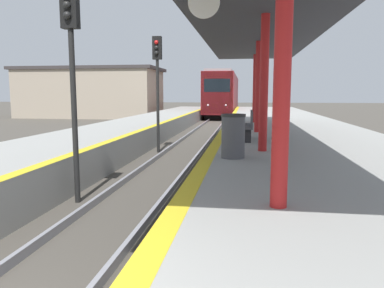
# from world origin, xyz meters

# --- Properties ---
(train) EXTENTS (2.83, 19.25, 4.59)m
(train) POSITION_xyz_m (0.00, 40.10, 2.33)
(train) COLOR black
(train) RESTS_ON ground
(signal_near) EXTENTS (0.36, 0.31, 4.66)m
(signal_near) POSITION_xyz_m (-1.19, 5.67, 3.25)
(signal_near) COLOR black
(signal_near) RESTS_ON ground
(signal_mid) EXTENTS (0.36, 0.31, 4.66)m
(signal_mid) POSITION_xyz_m (-1.05, 12.92, 3.25)
(signal_mid) COLOR black
(signal_mid) RESTS_ON ground
(station_canopy) EXTENTS (3.98, 19.22, 3.58)m
(station_canopy) POSITION_xyz_m (2.93, 10.02, 4.37)
(station_canopy) COLOR red
(station_canopy) RESTS_ON platform_right
(trash_bin) EXTENTS (0.56, 0.56, 1.00)m
(trash_bin) POSITION_xyz_m (2.22, 6.47, 1.46)
(trash_bin) COLOR #4C4C51
(trash_bin) RESTS_ON platform_right
(bench) EXTENTS (0.44, 1.57, 0.92)m
(bench) POSITION_xyz_m (2.56, 9.82, 1.44)
(bench) COLOR #4C4C51
(bench) RESTS_ON platform_right
(station_building) EXTENTS (14.33, 7.15, 5.00)m
(station_building) POSITION_xyz_m (-13.30, 35.00, 2.52)
(station_building) COLOR tan
(station_building) RESTS_ON ground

